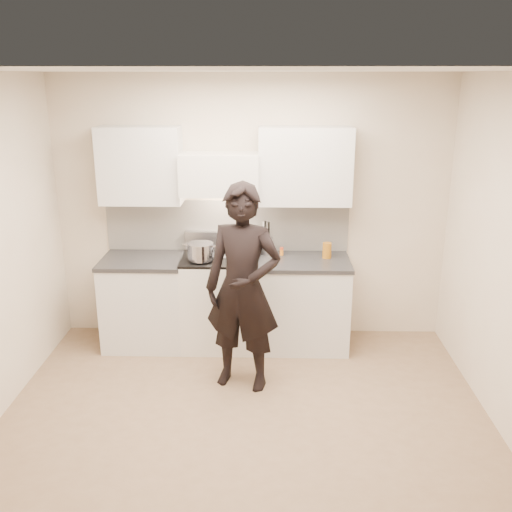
% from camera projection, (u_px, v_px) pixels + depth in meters
% --- Properties ---
extents(ground_plane, '(4.00, 4.00, 0.00)m').
position_uv_depth(ground_plane, '(245.00, 422.00, 4.59)').
color(ground_plane, '#866D53').
extents(room_shell, '(4.04, 3.54, 2.70)m').
position_uv_depth(room_shell, '(238.00, 218.00, 4.46)').
color(room_shell, beige).
rests_on(room_shell, ground).
extents(stove, '(0.76, 0.65, 0.96)m').
position_uv_depth(stove, '(221.00, 300.00, 5.81)').
color(stove, silver).
rests_on(stove, ground).
extents(counter_right, '(0.92, 0.67, 0.92)m').
position_uv_depth(counter_right, '(303.00, 302.00, 5.79)').
color(counter_right, silver).
rests_on(counter_right, ground).
extents(counter_left, '(0.82, 0.67, 0.92)m').
position_uv_depth(counter_left, '(145.00, 301.00, 5.83)').
color(counter_left, silver).
rests_on(counter_left, ground).
extents(wok, '(0.32, 0.38, 0.25)m').
position_uv_depth(wok, '(241.00, 245.00, 5.72)').
color(wok, '#9C9EAF').
rests_on(wok, stove).
extents(stock_pot, '(0.35, 0.29, 0.17)m').
position_uv_depth(stock_pot, '(201.00, 251.00, 5.50)').
color(stock_pot, '#9C9EAF').
rests_on(stock_pot, stove).
extents(utensil_crock, '(0.13, 0.13, 0.34)m').
position_uv_depth(utensil_crock, '(266.00, 244.00, 5.80)').
color(utensil_crock, '#ADADB5').
rests_on(utensil_crock, counter_right).
extents(spice_jar, '(0.04, 0.04, 0.08)m').
position_uv_depth(spice_jar, '(282.00, 251.00, 5.78)').
color(spice_jar, orange).
rests_on(spice_jar, counter_right).
extents(oil_glass, '(0.09, 0.09, 0.16)m').
position_uv_depth(oil_glass, '(327.00, 250.00, 5.69)').
color(oil_glass, '#A26215').
rests_on(oil_glass, counter_right).
extents(person, '(0.76, 0.60, 1.83)m').
position_uv_depth(person, '(243.00, 288.00, 4.90)').
color(person, black).
rests_on(person, ground).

